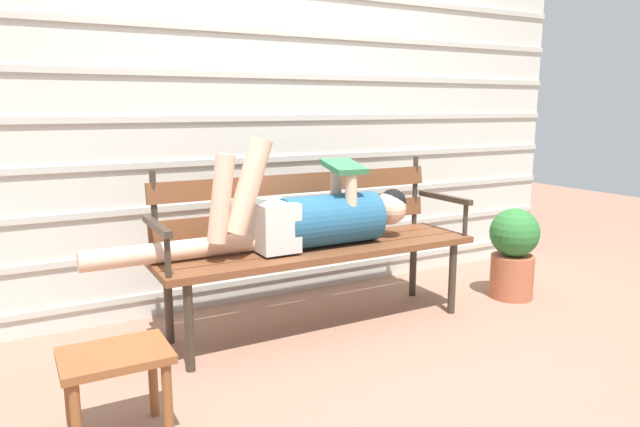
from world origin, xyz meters
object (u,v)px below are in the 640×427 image
at_px(park_bench, 314,236).
at_px(footstool, 116,370).
at_px(reclining_person, 308,217).
at_px(potted_plant, 513,251).

relative_size(park_bench, footstool, 4.72).
bearing_deg(footstool, reclining_person, 29.02).
xyz_separation_m(park_bench, reclining_person, (-0.08, -0.07, 0.12)).
bearing_deg(park_bench, footstool, -149.91).
distance_m(reclining_person, footstool, 1.31).
xyz_separation_m(park_bench, potted_plant, (1.32, -0.22, -0.20)).
relative_size(park_bench, potted_plant, 3.09).
bearing_deg(park_bench, reclining_person, -136.78).
bearing_deg(footstool, park_bench, 30.09).
relative_size(reclining_person, footstool, 4.67).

